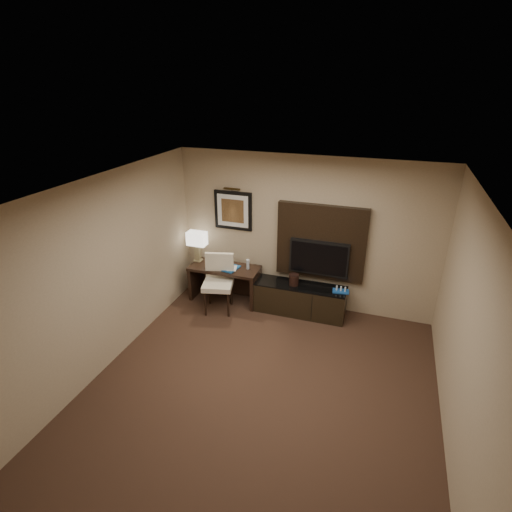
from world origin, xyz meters
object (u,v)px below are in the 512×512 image
at_px(table_lamp, 197,246).
at_px(ice_bucket, 294,280).
at_px(water_bottle, 248,264).
at_px(credenza, 299,299).
at_px(minibar_tray, 341,289).
at_px(desk_phone, 216,263).
at_px(desk, 225,283).
at_px(tv, 319,258).
at_px(desk_chair, 218,284).

height_order(table_lamp, ice_bucket, table_lamp).
bearing_deg(table_lamp, water_bottle, -1.48).
distance_m(credenza, minibar_tray, 0.77).
distance_m(ice_bucket, minibar_tray, 0.80).
height_order(desk_phone, ice_bucket, desk_phone).
height_order(table_lamp, minibar_tray, table_lamp).
distance_m(desk, tv, 1.81).
bearing_deg(desk, ice_bucket, -1.58).
height_order(credenza, tv, tv).
bearing_deg(water_bottle, ice_bucket, -5.16).
bearing_deg(water_bottle, tv, 5.73).
bearing_deg(tv, credenza, -143.97).
distance_m(desk, desk_phone, 0.43).
bearing_deg(ice_bucket, desk_phone, 179.82).
bearing_deg(water_bottle, credenza, -3.87).
bearing_deg(minibar_tray, credenza, 179.73).
height_order(credenza, desk_chair, desk_chair).
bearing_deg(credenza, water_bottle, 175.62).
height_order(desk_phone, water_bottle, water_bottle).
distance_m(credenza, desk_phone, 1.64).
xyz_separation_m(desk, table_lamp, (-0.57, 0.09, 0.64)).
bearing_deg(minibar_tray, table_lamp, 177.96).
bearing_deg(credenza, desk, 179.49).
height_order(desk_phone, minibar_tray, desk_phone).
relative_size(desk_phone, water_bottle, 1.16).
height_order(desk, desk_chair, desk_chair).
xyz_separation_m(desk_chair, table_lamp, (-0.60, 0.46, 0.46)).
height_order(desk, ice_bucket, ice_bucket).
height_order(tv, minibar_tray, tv).
relative_size(credenza, water_bottle, 9.05).
height_order(credenza, table_lamp, table_lamp).
relative_size(credenza, tv, 1.59).
bearing_deg(desk_phone, water_bottle, 5.05).
relative_size(desk, minibar_tray, 4.71).
bearing_deg(tv, minibar_tray, -24.02).
height_order(desk, desk_phone, desk_phone).
bearing_deg(table_lamp, tv, 2.52).
xyz_separation_m(credenza, table_lamp, (-1.97, 0.09, 0.71)).
relative_size(water_bottle, ice_bucket, 0.93).
bearing_deg(tv, desk_chair, -160.96).
distance_m(credenza, desk_chair, 1.44).
height_order(tv, desk_chair, tv).
relative_size(desk_chair, minibar_tray, 3.90).
distance_m(desk_phone, ice_bucket, 1.47).
bearing_deg(desk_chair, water_bottle, 34.02).
relative_size(desk, tv, 1.27).
distance_m(table_lamp, minibar_tray, 2.69).
bearing_deg(minibar_tray, ice_bucket, -179.36).
bearing_deg(water_bottle, desk, -171.23).
height_order(credenza, minibar_tray, minibar_tray).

